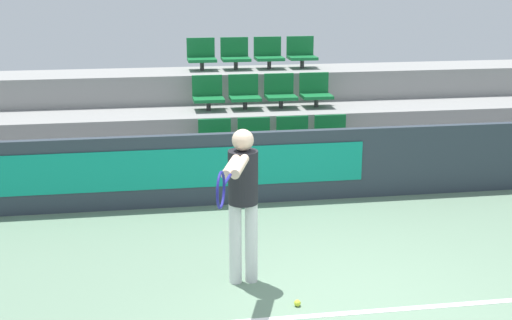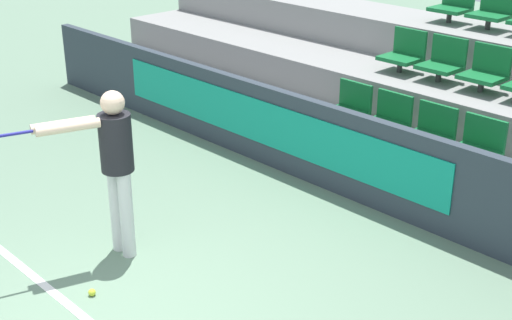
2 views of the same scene
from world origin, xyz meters
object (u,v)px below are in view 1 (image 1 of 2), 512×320
at_px(stadium_chair_4, 208,94).
at_px(stadium_chair_5, 244,93).
at_px(stadium_chair_2, 294,137).
at_px(stadium_chair_7, 315,91).
at_px(stadium_chair_1, 255,138).
at_px(stadium_chair_9, 235,55).
at_px(tennis_player, 242,192).
at_px(stadium_chair_10, 269,54).
at_px(stadium_chair_3, 332,135).
at_px(stadium_chair_11, 301,53).
at_px(stadium_chair_0, 216,140).
at_px(stadium_chair_6, 280,92).
at_px(stadium_chair_8, 201,55).
at_px(tennis_ball, 297,303).

distance_m(stadium_chair_4, stadium_chair_5, 0.58).
relative_size(stadium_chair_2, stadium_chair_4, 1.00).
bearing_deg(stadium_chair_7, stadium_chair_1, -137.49).
height_order(stadium_chair_2, stadium_chair_7, stadium_chair_7).
relative_size(stadium_chair_5, stadium_chair_7, 1.00).
distance_m(stadium_chair_1, stadium_chair_7, 1.65).
xyz_separation_m(stadium_chair_9, tennis_player, (-0.67, -5.48, -0.69)).
bearing_deg(stadium_chair_2, stadium_chair_4, 137.49).
distance_m(stadium_chair_1, stadium_chair_10, 2.42).
bearing_deg(stadium_chair_3, stadium_chair_11, 90.00).
height_order(stadium_chair_0, stadium_chair_6, stadium_chair_6).
xyz_separation_m(stadium_chair_0, stadium_chair_10, (1.17, 2.14, 0.97)).
bearing_deg(stadium_chair_8, stadium_chair_4, -90.00).
bearing_deg(stadium_chair_0, stadium_chair_2, 0.00).
distance_m(stadium_chair_9, tennis_player, 5.56).
height_order(stadium_chair_3, stadium_chair_5, stadium_chair_5).
relative_size(stadium_chair_2, stadium_chair_5, 1.00).
bearing_deg(stadium_chair_5, stadium_chair_3, -42.51).
bearing_deg(stadium_chair_4, stadium_chair_6, 0.00).
height_order(stadium_chair_1, tennis_player, tennis_player).
distance_m(stadium_chair_3, stadium_chair_11, 2.35).
relative_size(stadium_chair_3, stadium_chair_11, 1.00).
bearing_deg(tennis_ball, stadium_chair_0, 95.39).
bearing_deg(stadium_chair_1, tennis_player, -101.36).
distance_m(stadium_chair_6, stadium_chair_9, 1.31).
bearing_deg(stadium_chair_7, stadium_chair_2, -118.61).
distance_m(stadium_chair_4, stadium_chair_9, 1.31).
relative_size(stadium_chair_5, stadium_chair_11, 1.00).
height_order(tennis_player, tennis_ball, tennis_player).
bearing_deg(stadium_chair_1, stadium_chair_9, 90.00).
relative_size(stadium_chair_4, stadium_chair_7, 1.00).
height_order(stadium_chair_6, stadium_chair_9, stadium_chair_9).
relative_size(stadium_chair_1, stadium_chair_11, 1.00).
relative_size(stadium_chair_5, stadium_chair_10, 1.00).
height_order(stadium_chair_3, stadium_chair_4, stadium_chair_4).
bearing_deg(stadium_chair_8, stadium_chair_6, -42.51).
bearing_deg(stadium_chair_8, stadium_chair_5, -61.39).
relative_size(stadium_chair_1, stadium_chair_7, 1.00).
relative_size(stadium_chair_0, tennis_ball, 8.09).
height_order(stadium_chair_0, stadium_chair_11, stadium_chair_11).
bearing_deg(stadium_chair_10, stadium_chair_1, -105.25).
bearing_deg(tennis_ball, stadium_chair_4, 94.23).
bearing_deg(stadium_chair_9, stadium_chair_0, -105.25).
distance_m(stadium_chair_0, stadium_chair_11, 2.93).
xyz_separation_m(stadium_chair_2, stadium_chair_11, (0.58, 2.14, 0.97)).
bearing_deg(stadium_chair_1, stadium_chair_4, 118.61).
height_order(stadium_chair_11, tennis_player, stadium_chair_11).
distance_m(stadium_chair_3, stadium_chair_4, 2.11).
xyz_separation_m(stadium_chair_9, tennis_ball, (-0.21, -6.05, -1.66)).
relative_size(stadium_chair_8, stadium_chair_11, 1.00).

